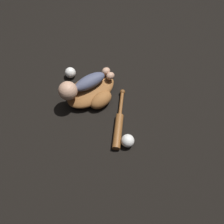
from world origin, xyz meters
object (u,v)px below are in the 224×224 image
at_px(baseball_bat, 119,124).
at_px(baseball, 128,140).
at_px(baseball_glove, 93,91).
at_px(baby_figure, 81,85).
at_px(baseball_spare, 70,73).

height_order(baseball_bat, baseball, baseball).
relative_size(baseball_glove, baseball_bat, 1.11).
xyz_separation_m(baby_figure, baseball_bat, (-0.09, 0.31, -0.12)).
bearing_deg(baseball_spare, baseball, 96.90).
bearing_deg(baseball_bat, baby_figure, -72.80).
height_order(baby_figure, baseball, baby_figure).
height_order(baseball_bat, baseball_spare, baseball_spare).
bearing_deg(baby_figure, baseball, 101.00).
height_order(baseball_glove, baby_figure, baby_figure).
xyz_separation_m(baseball, baseball_spare, (0.08, -0.65, -0.00)).
xyz_separation_m(baseball_bat, baseball, (0.01, 0.13, 0.02)).
bearing_deg(baseball, baseball_bat, -94.89).
xyz_separation_m(baby_figure, baseball, (-0.08, 0.43, -0.10)).
relative_size(baby_figure, baseball, 4.92).
xyz_separation_m(baseball_glove, baby_figure, (0.06, -0.01, 0.09)).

